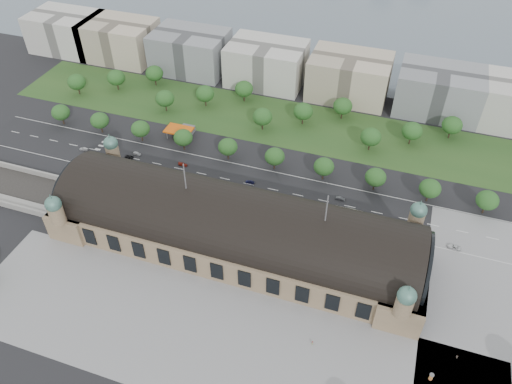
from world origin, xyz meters
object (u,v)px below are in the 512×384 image
(parked_car_5, at_px, (158,182))
(traffic_car_6, at_px, (454,247))
(traffic_car_5, at_px, (340,199))
(parked_car_4, at_px, (173,185))
(advertising_column, at_px, (431,377))
(parked_car_1, at_px, (104,174))
(traffic_car_4, at_px, (250,182))
(petrol_station, at_px, (184,130))
(pedestrian_2, at_px, (457,357))
(traffic_car_1, at_px, (137,154))
(bus_mid, at_px, (243,197))
(parked_car_2, at_px, (167,190))
(bus_east, at_px, (348,213))
(pedestrian_0, at_px, (312,343))
(traffic_car_0, at_px, (84,149))
(traffic_car_3, at_px, (183,164))
(traffic_car_2, at_px, (129,157))
(parked_car_6, at_px, (206,199))
(parked_car_3, at_px, (162,189))
(parked_car_0, at_px, (143,178))
(bus_west, at_px, (238,196))

(parked_car_5, bearing_deg, traffic_car_6, 61.80)
(traffic_car_5, distance_m, parked_car_4, 77.29)
(traffic_car_6, distance_m, advertising_column, 61.83)
(parked_car_1, bearing_deg, traffic_car_4, 76.93)
(petrol_station, bearing_deg, parked_car_5, -82.48)
(parked_car_5, bearing_deg, pedestrian_2, 41.14)
(traffic_car_1, distance_m, bus_mid, 63.56)
(traffic_car_1, distance_m, parked_car_2, 33.31)
(parked_car_5, bearing_deg, advertising_column, 36.05)
(parked_car_1, xyz_separation_m, bus_east, (115.84, 9.81, 1.07))
(pedestrian_2, bearing_deg, pedestrian_0, 63.81)
(traffic_car_0, bearing_deg, advertising_column, 63.46)
(traffic_car_4, xyz_separation_m, parked_car_5, (-40.93, -13.90, 0.06))
(parked_car_4, relative_size, advertising_column, 1.60)
(traffic_car_3, height_order, traffic_car_6, traffic_car_6)
(traffic_car_2, relative_size, parked_car_6, 0.86)
(parked_car_4, bearing_deg, parked_car_3, -75.14)
(traffic_car_2, relative_size, parked_car_4, 1.02)
(pedestrian_0, bearing_deg, traffic_car_4, 107.18)
(traffic_car_4, bearing_deg, traffic_car_3, -92.90)
(traffic_car_6, relative_size, parked_car_0, 1.08)
(parked_car_1, distance_m, parked_car_6, 53.32)
(traffic_car_2, bearing_deg, traffic_car_5, 98.42)
(traffic_car_6, bearing_deg, traffic_car_3, -88.79)
(traffic_car_5, bearing_deg, parked_car_4, 103.15)
(traffic_car_0, bearing_deg, parked_car_0, 69.72)
(traffic_car_6, height_order, bus_west, bus_west)
(traffic_car_1, distance_m, advertising_column, 166.96)
(pedestrian_2, bearing_deg, traffic_car_1, 28.58)
(petrol_station, bearing_deg, traffic_car_6, -15.39)
(traffic_car_3, relative_size, parked_car_6, 0.85)
(parked_car_2, bearing_deg, pedestrian_2, 40.55)
(parked_car_1, distance_m, parked_car_3, 31.49)
(bus_mid, xyz_separation_m, pedestrian_2, (94.59, -51.00, -0.61))
(traffic_car_3, xyz_separation_m, parked_car_0, (-13.16, -15.84, 0.15))
(parked_car_4, height_order, parked_car_6, parked_car_6)
(parked_car_5, height_order, bus_east, bus_east)
(parked_car_2, bearing_deg, parked_car_5, -148.92)
(parked_car_4, bearing_deg, traffic_car_1, -152.05)
(petrol_station, height_order, bus_west, petrol_station)
(traffic_car_4, distance_m, bus_east, 48.17)
(traffic_car_4, bearing_deg, petrol_station, -119.48)
(traffic_car_0, relative_size, traffic_car_2, 0.95)
(parked_car_4, distance_m, advertising_column, 134.52)
(traffic_car_2, distance_m, parked_car_1, 16.28)
(traffic_car_5, bearing_deg, parked_car_6, 110.40)
(traffic_car_0, distance_m, bus_west, 87.60)
(traffic_car_2, relative_size, bus_east, 0.36)
(bus_west, height_order, pedestrian_2, bus_west)
(traffic_car_6, distance_m, parked_car_3, 129.34)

